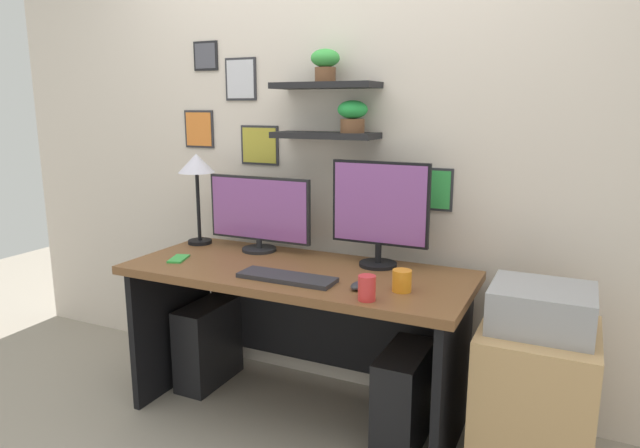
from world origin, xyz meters
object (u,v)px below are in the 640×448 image
object	(u,v)px
computer_mouse	(358,286)
computer_tower_left	(208,343)
monitor_left	(259,213)
coffee_mug	(402,281)
pen_cup	(367,288)
desk_lamp	(197,171)
keyboard	(287,277)
computer_tower_right	(404,399)
cell_phone	(179,259)
printer	(542,308)
monitor_right	(380,210)
desk	(302,308)
drawer_cabinet	(533,404)

from	to	relation	value
computer_mouse	computer_tower_left	xyz separation A→B (m)	(-0.97, 0.25, -0.54)
monitor_left	coffee_mug	size ratio (longest dim) A/B	6.49
coffee_mug	pen_cup	distance (m)	0.19
computer_tower_left	desk_lamp	bearing A→B (deg)	135.40
keyboard	computer_tower_right	xyz separation A→B (m)	(0.50, 0.15, -0.53)
cell_phone	computer_mouse	bearing A→B (deg)	-21.80
computer_mouse	coffee_mug	size ratio (longest dim) A/B	1.00
coffee_mug	computer_tower_left	world-z (taller)	coffee_mug
computer_mouse	printer	distance (m)	0.72
monitor_left	monitor_right	world-z (taller)	monitor_right
desk	keyboard	distance (m)	0.31
cell_phone	drawer_cabinet	bearing A→B (deg)	-15.72
computer_mouse	desk_lamp	xyz separation A→B (m)	(-1.08, 0.36, 0.39)
coffee_mug	computer_tower_right	distance (m)	0.58
keyboard	computer_mouse	bearing A→B (deg)	2.20
drawer_cabinet	printer	size ratio (longest dim) A/B	1.70
monitor_left	computer_tower_left	world-z (taller)	monitor_left
computer_mouse	pen_cup	xyz separation A→B (m)	(0.08, -0.11, 0.04)
monitor_left	computer_tower_left	distance (m)	0.79
desk_lamp	drawer_cabinet	bearing A→B (deg)	-6.78
desk	pen_cup	size ratio (longest dim) A/B	16.21
computer_mouse	drawer_cabinet	world-z (taller)	computer_mouse
cell_phone	printer	xyz separation A→B (m)	(1.68, 0.10, -0.02)
pen_cup	computer_mouse	bearing A→B (deg)	126.20
monitor_right	drawer_cabinet	bearing A→B (deg)	-16.75
cell_phone	coffee_mug	bearing A→B (deg)	-18.69
monitor_right	drawer_cabinet	xyz separation A→B (m)	(0.75, -0.22, -0.70)
keyboard	cell_phone	bearing A→B (deg)	175.03
desk	coffee_mug	size ratio (longest dim) A/B	18.02
computer_mouse	pen_cup	distance (m)	0.14
drawer_cabinet	monitor_left	bearing A→B (deg)	170.92
cell_phone	pen_cup	distance (m)	1.06
desk	computer_tower_left	distance (m)	0.68
desk	cell_phone	xyz separation A→B (m)	(-0.60, -0.17, 0.22)
monitor_right	drawer_cabinet	size ratio (longest dim) A/B	0.77
monitor_left	printer	xyz separation A→B (m)	(1.41, -0.22, -0.22)
keyboard	pen_cup	world-z (taller)	pen_cup
monitor_right	coffee_mug	size ratio (longest dim) A/B	5.52
pen_cup	computer_tower_left	xyz separation A→B (m)	(-1.05, 0.36, -0.58)
monitor_right	coffee_mug	bearing A→B (deg)	-56.12
coffee_mug	monitor_left	bearing A→B (deg)	160.03
monitor_right	computer_tower_left	xyz separation A→B (m)	(-0.93, -0.12, -0.80)
cell_phone	coffee_mug	xyz separation A→B (m)	(1.14, 0.01, 0.04)
pen_cup	monitor_right	bearing A→B (deg)	104.21
computer_tower_left	printer	bearing A→B (deg)	-3.48
desk	computer_tower_right	xyz separation A→B (m)	(0.54, -0.07, -0.31)
keyboard	printer	size ratio (longest dim) A/B	1.16
printer	computer_tower_left	bearing A→B (deg)	176.52
desk	printer	xyz separation A→B (m)	(1.08, -0.06, 0.19)
monitor_right	desk_lamp	distance (m)	1.05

